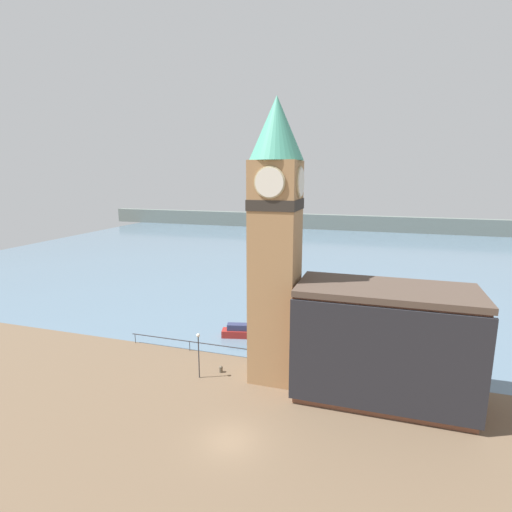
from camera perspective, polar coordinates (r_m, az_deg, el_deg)
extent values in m
plane|color=brown|center=(30.99, -3.75, -24.82)|extent=(160.00, 160.00, 0.00)
cube|color=slate|center=(97.98, 11.70, 0.55)|extent=(160.00, 120.00, 0.00)
cube|color=slate|center=(137.04, 13.48, 4.63)|extent=(180.00, 3.00, 5.00)
cube|color=#333338|center=(43.67, -9.48, -11.95)|extent=(13.95, 0.08, 0.08)
cylinder|color=#333338|center=(47.09, -16.87, -11.21)|extent=(0.07, 0.07, 1.05)
cylinder|color=#333338|center=(43.89, -9.46, -12.58)|extent=(0.07, 0.07, 1.05)
cylinder|color=#333338|center=(41.51, -0.95, -13.88)|extent=(0.07, 0.07, 1.05)
cube|color=#9E754C|center=(35.13, 2.75, -2.63)|extent=(3.96, 3.96, 19.52)
cube|color=#2D2823|center=(34.14, 2.85, 7.40)|extent=(4.08, 4.08, 0.90)
cylinder|color=tan|center=(32.08, 1.95, 10.47)|extent=(2.56, 0.12, 2.56)
cylinder|color=silver|center=(32.00, 1.91, 10.47)|extent=(2.33, 0.12, 2.33)
cylinder|color=tan|center=(33.60, 6.31, 10.46)|extent=(0.12, 2.56, 2.56)
cylinder|color=silver|center=(33.58, 6.45, 10.45)|extent=(0.12, 2.33, 2.33)
cone|color=teal|center=(34.25, 2.96, 17.77)|extent=(4.56, 4.56, 5.11)
cube|color=brown|center=(35.19, 17.71, -12.15)|extent=(13.73, 6.32, 9.08)
cube|color=#4C3D33|center=(33.60, 18.21, -4.63)|extent=(14.13, 6.72, 0.50)
cube|color=#232328|center=(32.10, 17.73, -14.18)|extent=(14.23, 0.30, 8.35)
cube|color=maroon|center=(46.75, -1.04, -11.00)|extent=(6.33, 2.81, 0.84)
cube|color=navy|center=(46.57, -2.42, -10.09)|extent=(2.87, 1.60, 0.70)
cylinder|color=brown|center=(39.37, -5.02, -15.89)|extent=(0.33, 0.33, 0.48)
sphere|color=brown|center=(39.27, -5.03, -15.58)|extent=(0.35, 0.35, 0.35)
cylinder|color=#2D2D33|center=(37.88, -8.17, -14.11)|extent=(0.10, 0.10, 4.06)
sphere|color=silver|center=(37.01, -8.27, -11.14)|extent=(0.32, 0.32, 0.32)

